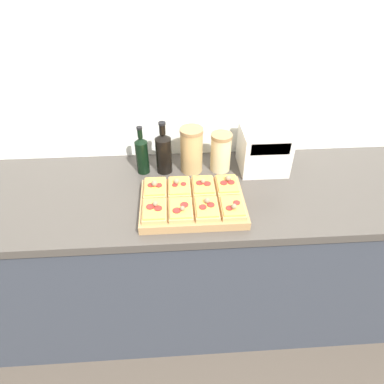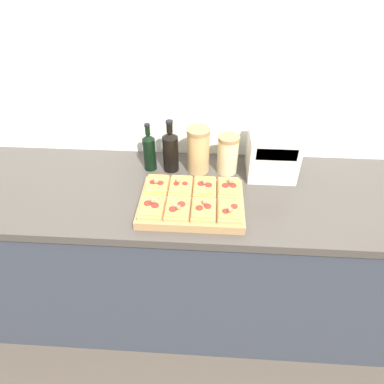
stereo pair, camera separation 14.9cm
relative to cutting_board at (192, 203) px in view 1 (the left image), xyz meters
name	(u,v)px [view 1 (the left image)]	position (x,y,z in m)	size (l,w,h in m)	color
ground_plane	(200,355)	(0.03, -0.20, -0.95)	(12.00, 12.00, 0.00)	#4C4238
wall_back	(192,93)	(0.03, 0.47, 0.30)	(6.00, 0.06, 2.50)	silver
kitchen_counter	(196,256)	(0.03, 0.12, -0.48)	(2.63, 0.67, 0.93)	#333842
cutting_board	(192,203)	(0.00, 0.00, 0.00)	(0.45, 0.32, 0.04)	#A37A4C
pizza_slice_back_left	(155,188)	(-0.16, 0.08, 0.03)	(0.10, 0.14, 0.06)	tan
pizza_slice_back_midleft	(179,187)	(-0.05, 0.08, 0.03)	(0.10, 0.14, 0.05)	tan
pizza_slice_back_midright	(203,186)	(0.05, 0.08, 0.03)	(0.10, 0.14, 0.05)	tan
pizza_slice_back_right	(227,185)	(0.16, 0.08, 0.03)	(0.10, 0.14, 0.05)	tan
pizza_slice_front_left	(154,211)	(-0.16, -0.08, 0.03)	(0.10, 0.14, 0.05)	tan
pizza_slice_front_midleft	(181,210)	(-0.05, -0.08, 0.03)	(0.10, 0.14, 0.05)	tan
pizza_slice_front_midright	(207,208)	(0.05, -0.08, 0.03)	(0.10, 0.14, 0.05)	tan
pizza_slice_front_right	(233,207)	(0.16, -0.08, 0.03)	(0.10, 0.14, 0.05)	tan
olive_oil_bottle	(142,154)	(-0.23, 0.29, 0.08)	(0.06, 0.06, 0.25)	black
wine_bottle	(164,152)	(-0.12, 0.29, 0.09)	(0.08, 0.08, 0.27)	black
grain_jar_tall	(191,150)	(0.01, 0.29, 0.10)	(0.11, 0.11, 0.23)	tan
grain_jar_short	(221,152)	(0.16, 0.29, 0.08)	(0.10, 0.10, 0.20)	beige
toaster_oven	(264,149)	(0.37, 0.28, 0.09)	(0.25, 0.21, 0.21)	beige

